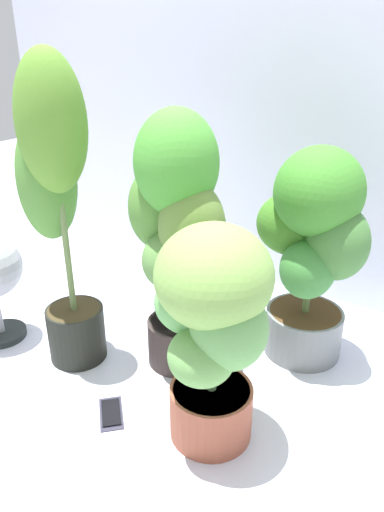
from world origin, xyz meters
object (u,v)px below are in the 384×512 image
at_px(potted_plant_back_right, 312,242).
at_px(potted_plant_front_right, 212,319).
at_px(potted_plant_center, 176,222).
at_px(cell_phone, 111,413).
at_px(potted_plant_front_left, 56,191).

height_order(potted_plant_back_right, potted_plant_front_right, potted_plant_back_right).
distance_m(potted_plant_center, cell_phone, 0.63).
relative_size(potted_plant_back_right, cell_phone, 5.01).
bearing_deg(potted_plant_front_left, potted_plant_center, 26.60).
bearing_deg(cell_phone, potted_plant_back_right, -165.20).
height_order(potted_plant_front_right, cell_phone, potted_plant_front_right).
bearing_deg(potted_plant_front_right, potted_plant_center, 139.78).
bearing_deg(potted_plant_front_left, potted_plant_front_right, -6.00).
height_order(potted_plant_center, cell_phone, potted_plant_center).
bearing_deg(potted_plant_back_right, potted_plant_front_left, -146.21).
distance_m(potted_plant_back_right, cell_phone, 0.85).
bearing_deg(potted_plant_back_right, potted_plant_front_right, -97.62).
xyz_separation_m(potted_plant_center, potted_plant_front_right, (0.28, -0.24, -0.14)).
xyz_separation_m(potted_plant_center, cell_phone, (-0.01, -0.34, -0.53)).
xyz_separation_m(potted_plant_back_right, cell_phone, (-0.36, -0.63, -0.44)).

